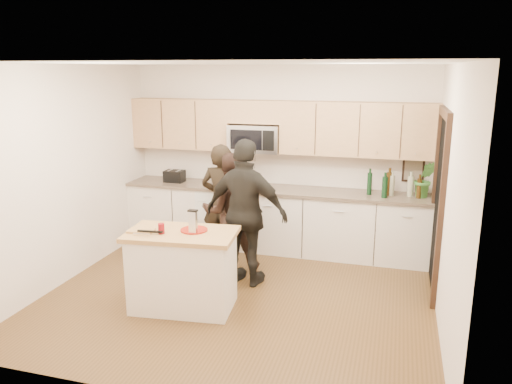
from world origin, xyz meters
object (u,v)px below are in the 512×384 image
(island, at_px, (183,270))
(toaster, at_px, (175,176))
(woman_center, at_px, (231,212))
(woman_right, at_px, (246,213))
(woman_left, at_px, (222,202))

(island, distance_m, toaster, 2.44)
(woman_center, relative_size, woman_right, 0.87)
(toaster, xyz_separation_m, woman_left, (0.97, -0.54, -0.20))
(island, height_order, woman_left, woman_left)
(woman_left, bearing_deg, toaster, -25.36)
(toaster, bearing_deg, woman_center, -35.87)
(island, xyz_separation_m, woman_center, (0.15, 1.24, 0.34))
(island, bearing_deg, woman_left, 87.53)
(island, xyz_separation_m, toaster, (-1.07, 2.12, 0.58))
(toaster, distance_m, woman_right, 2.03)
(woman_right, bearing_deg, island, 68.19)
(woman_center, bearing_deg, woman_right, 110.22)
(woman_left, relative_size, woman_right, 0.90)
(woman_right, bearing_deg, toaster, -30.65)
(island, height_order, woman_right, woman_right)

